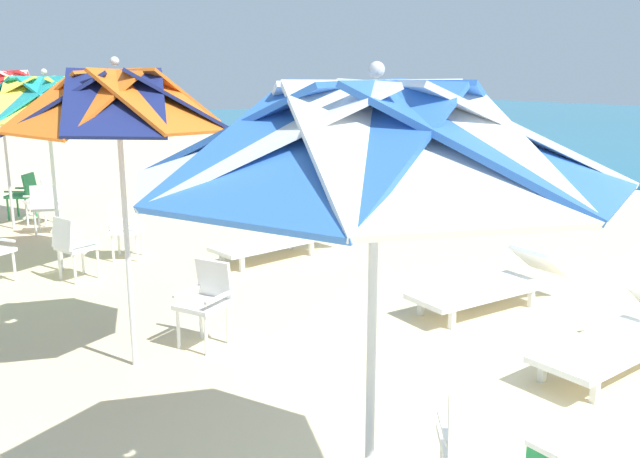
% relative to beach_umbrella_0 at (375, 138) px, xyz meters
% --- Properties ---
extents(ground_plane, '(80.00, 80.00, 0.00)m').
position_rel_beach_umbrella_0_xyz_m(ground_plane, '(0.03, 2.66, -2.41)').
color(ground_plane, beige).
extents(beach_umbrella_0, '(2.48, 2.48, 2.78)m').
position_rel_beach_umbrella_0_xyz_m(beach_umbrella_0, '(0.00, 0.00, 0.00)').
color(beach_umbrella_0, silver).
rests_on(beach_umbrella_0, ground).
extents(plastic_chair_0, '(0.63, 0.63, 0.87)m').
position_rel_beach_umbrella_0_xyz_m(plastic_chair_0, '(0.06, 0.84, -1.92)').
color(plastic_chair_0, white).
rests_on(plastic_chair_0, ground).
extents(beach_umbrella_1, '(2.01, 2.01, 2.86)m').
position_rel_beach_umbrella_0_xyz_m(beach_umbrella_1, '(-3.35, -0.05, 0.03)').
color(beach_umbrella_1, silver).
rests_on(beach_umbrella_1, ground).
extents(plastic_chair_3, '(0.58, 0.60, 0.87)m').
position_rel_beach_umbrella_0_xyz_m(plastic_chair_3, '(-3.39, 0.75, -1.92)').
color(plastic_chair_3, white).
rests_on(plastic_chair_3, ground).
extents(beach_umbrella_2, '(2.43, 2.43, 2.76)m').
position_rel_beach_umbrella_0_xyz_m(beach_umbrella_2, '(-6.95, 0.31, -0.05)').
color(beach_umbrella_2, silver).
rests_on(beach_umbrella_2, ground).
extents(plastic_chair_5, '(0.54, 0.57, 0.87)m').
position_rel_beach_umbrella_0_xyz_m(plastic_chair_5, '(-6.39, 0.33, -1.92)').
color(plastic_chair_5, white).
rests_on(plastic_chair_5, ground).
extents(plastic_chair_6, '(0.62, 0.63, 0.87)m').
position_rel_beach_umbrella_0_xyz_m(plastic_chair_6, '(-7.04, 1.24, -1.92)').
color(plastic_chair_6, white).
rests_on(plastic_chair_6, ground).
extents(plastic_chair_7, '(0.63, 0.63, 0.87)m').
position_rel_beach_umbrella_0_xyz_m(plastic_chair_7, '(-10.86, 0.78, -1.92)').
color(plastic_chair_7, '#2D8C4C').
rests_on(plastic_chair_7, ground).
extents(plastic_chair_8, '(0.60, 0.58, 0.87)m').
position_rel_beach_umbrella_0_xyz_m(plastic_chair_8, '(-9.35, 0.77, -1.92)').
color(plastic_chair_8, white).
rests_on(plastic_chair_8, ground).
extents(plastic_chair_9, '(0.63, 0.63, 0.87)m').
position_rel_beach_umbrella_0_xyz_m(plastic_chair_9, '(-10.12, 0.94, -1.92)').
color(plastic_chair_9, white).
rests_on(plastic_chair_9, ground).
extents(sun_lounger_1, '(0.67, 2.16, 0.62)m').
position_rel_beach_umbrella_0_xyz_m(sun_lounger_1, '(-0.57, 3.61, -2.13)').
color(sun_lounger_1, white).
rests_on(sun_lounger_1, ground).
extents(sun_lounger_2, '(0.76, 2.18, 0.62)m').
position_rel_beach_umbrella_0_xyz_m(sun_lounger_2, '(-2.37, 3.93, -2.13)').
color(sun_lounger_2, white).
rests_on(sun_lounger_2, ground).
extents(sun_lounger_3, '(0.80, 2.19, 0.62)m').
position_rel_beach_umbrella_0_xyz_m(sun_lounger_3, '(-5.72, 3.14, -2.13)').
color(sun_lounger_3, white).
rests_on(sun_lounger_3, ground).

